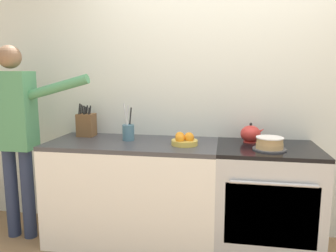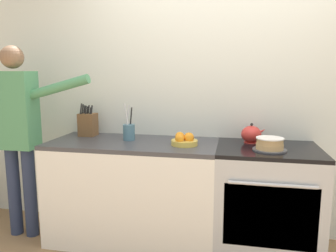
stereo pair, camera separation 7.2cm
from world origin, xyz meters
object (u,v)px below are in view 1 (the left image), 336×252
(tea_kettle, at_px, (251,134))
(utensil_crock, at_px, (128,132))
(fruit_bowl, at_px, (184,140))
(stove_range, at_px, (265,200))
(knife_block, at_px, (86,125))
(person_baker, at_px, (16,126))
(layer_cake, at_px, (270,144))

(tea_kettle, height_order, utensil_crock, utensil_crock)
(utensil_crock, relative_size, fruit_bowl, 1.50)
(stove_range, xyz_separation_m, fruit_bowl, (-0.66, -0.05, 0.48))
(tea_kettle, height_order, knife_block, knife_block)
(utensil_crock, relative_size, person_baker, 0.19)
(layer_cake, xyz_separation_m, knife_block, (-1.60, 0.27, 0.06))
(utensil_crock, xyz_separation_m, fruit_bowl, (0.50, -0.10, -0.04))
(stove_range, relative_size, layer_cake, 3.50)
(tea_kettle, distance_m, person_baker, 2.01)
(knife_block, distance_m, fruit_bowl, 0.96)
(utensil_crock, bearing_deg, fruit_bowl, -11.45)
(layer_cake, bearing_deg, stove_range, 88.36)
(stove_range, height_order, tea_kettle, tea_kettle)
(layer_cake, bearing_deg, tea_kettle, 115.40)
(knife_block, relative_size, fruit_bowl, 1.42)
(layer_cake, relative_size, tea_kettle, 1.24)
(layer_cake, xyz_separation_m, utensil_crock, (-1.16, 0.15, 0.03))
(knife_block, bearing_deg, tea_kettle, -0.36)
(person_baker, bearing_deg, utensil_crock, 2.10)
(tea_kettle, height_order, fruit_bowl, tea_kettle)
(stove_range, bearing_deg, utensil_crock, 177.31)
(layer_cake, bearing_deg, person_baker, -179.21)
(stove_range, distance_m, utensil_crock, 1.27)
(tea_kettle, bearing_deg, person_baker, -171.76)
(stove_range, xyz_separation_m, knife_block, (-1.60, 0.18, 0.55))
(stove_range, bearing_deg, knife_block, 173.75)
(layer_cake, distance_m, knife_block, 1.62)
(layer_cake, bearing_deg, fruit_bowl, 175.98)
(fruit_bowl, bearing_deg, tea_kettle, 21.53)
(knife_block, bearing_deg, fruit_bowl, -13.33)
(layer_cake, xyz_separation_m, tea_kettle, (-0.12, 0.26, 0.02))
(stove_range, xyz_separation_m, utensil_crock, (-1.16, 0.05, 0.52))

